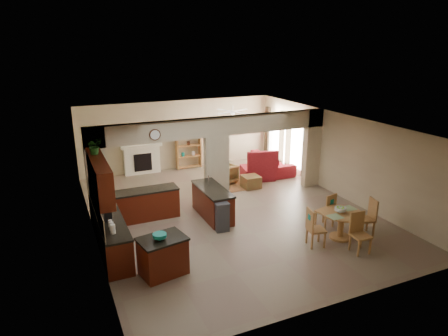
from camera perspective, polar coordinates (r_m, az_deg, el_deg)
name	(u,v)px	position (r m, az deg, el deg)	size (l,w,h in m)	color
floor	(229,212)	(12.45, 0.75, -6.27)	(10.00, 10.00, 0.00)	#756651
ceiling	(230,123)	(11.60, 0.81, 6.48)	(10.00, 10.00, 0.00)	white
wall_back	(179,135)	(16.47, -6.49, 4.74)	(8.00, 8.00, 0.00)	#BFB28C
wall_front	(339,242)	(8.02, 16.04, -10.13)	(8.00, 8.00, 0.00)	#BFB28C
wall_left	(90,188)	(10.99, -18.57, -2.68)	(10.00, 10.00, 0.00)	#BFB28C
wall_right	(337,154)	(14.02, 15.82, 1.90)	(10.00, 10.00, 0.00)	#BFB28C
partition_left_pier	(97,175)	(11.96, -17.65, -0.96)	(0.60, 0.25, 2.80)	#BFB28C
partition_center_pier	(217,169)	(12.91, -1.07, -0.15)	(0.80, 0.25, 2.20)	#BFB28C
partition_right_pier	(312,148)	(14.60, 12.45, 2.77)	(0.60, 0.25, 2.80)	#BFB28C
partition_header	(216,127)	(12.55, -1.11, 5.95)	(8.00, 0.25, 0.60)	#BFB28C
kitchen_counter	(123,219)	(11.18, -14.19, -7.11)	(2.52, 3.29, 1.48)	#451B07
upper_cabinets	(99,177)	(10.08, -17.37, -1.24)	(0.35, 2.40, 0.90)	#451B07
peninsula	(213,202)	(11.95, -1.64, -4.94)	(0.70, 1.85, 0.91)	#451B07
wall_clock	(155,135)	(11.81, -9.83, 4.69)	(0.34, 0.34, 0.03)	#4A2918
rug	(235,185)	(14.68, 1.61, -2.44)	(1.60, 1.30, 0.01)	#945E36
fireplace	(142,159)	(16.12, -11.64, 1.31)	(1.60, 0.35, 1.20)	white
shelving_unit	(189,147)	(16.52, -5.09, 3.04)	(1.00, 0.32, 1.80)	#985E34
window_a	(297,145)	(15.83, 10.45, 3.29)	(0.02, 0.90, 1.90)	white
window_b	(275,136)	(17.22, 7.30, 4.59)	(0.02, 0.90, 1.90)	white
glazed_door	(286,144)	(16.55, 8.78, 3.46)	(0.02, 0.70, 2.10)	white
drape_a_left	(306,148)	(15.33, 11.57, 2.75)	(0.10, 0.28, 2.30)	#3F1D19
drape_a_right	(288,141)	(16.29, 9.16, 3.76)	(0.10, 0.28, 2.30)	#3F1D19
drape_b_left	(282,139)	(16.70, 8.23, 4.15)	(0.10, 0.28, 2.30)	#3F1D19
drape_b_right	(267,133)	(17.70, 6.19, 4.99)	(0.10, 0.28, 2.30)	#3F1D19
ceiling_fan	(233,112)	(14.94, 1.25, 8.06)	(1.00, 1.00, 0.10)	white
kitchen_island	(163,256)	(9.27, -8.72, -12.30)	(1.15, 0.92, 0.89)	#451B07
teal_bowl	(160,237)	(8.97, -9.19, -9.66)	(0.30, 0.30, 0.14)	#128072
trash_can	(222,218)	(11.12, -0.33, -7.12)	(0.36, 0.31, 0.77)	#2E2E30
dining_table	(341,221)	(11.11, 16.40, -7.28)	(1.10, 1.10, 0.75)	#985E34
fruit_bowl	(340,210)	(10.96, 16.28, -5.73)	(0.30, 0.30, 0.16)	#78C42A
sofa	(271,162)	(16.39, 6.70, 0.87)	(0.94, 2.40, 0.70)	maroon
chaise	(257,173)	(15.36, 4.81, -0.68)	(1.17, 0.96, 0.47)	maroon
armchair	(225,174)	(14.82, 0.14, -0.85)	(0.74, 0.76, 0.69)	maroon
ottoman	(251,182)	(14.42, 3.87, -1.96)	(0.59, 0.59, 0.43)	maroon
plant	(94,146)	(10.37, -18.04, 3.02)	(0.38, 0.33, 0.42)	#124412
chair_north	(328,209)	(11.61, 14.58, -5.72)	(0.51, 0.51, 1.02)	#985E34
chair_east	(369,215)	(11.54, 19.97, -6.39)	(0.51, 0.51, 1.02)	#985E34
chair_south	(359,231)	(10.58, 18.72, -8.47)	(0.44, 0.45, 1.02)	#985E34
chair_west	(313,226)	(10.50, 12.64, -8.13)	(0.50, 0.50, 1.02)	#985E34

